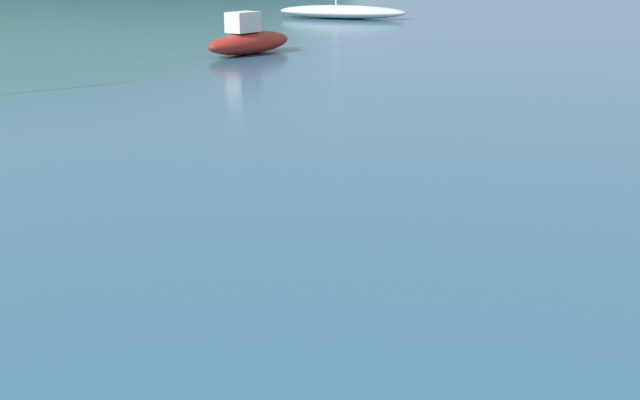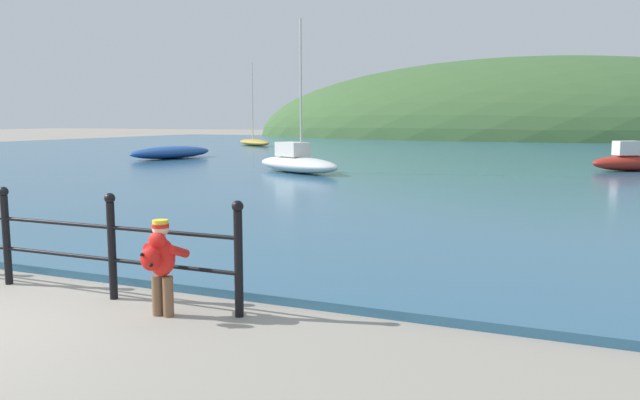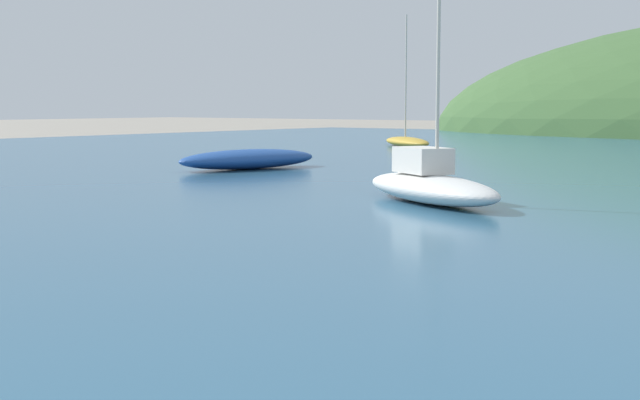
{
  "view_description": "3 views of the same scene",
  "coord_description": "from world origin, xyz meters",
  "px_view_note": "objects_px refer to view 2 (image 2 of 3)",
  "views": [
    {
      "loc": [
        -0.42,
        -0.78,
        2.91
      ],
      "look_at": [
        2.32,
        5.65,
        0.9
      ],
      "focal_mm": 50.0,
      "sensor_mm": 36.0,
      "label": 1
    },
    {
      "loc": [
        5.6,
        -3.89,
        2.02
      ],
      "look_at": [
        1.83,
        4.98,
        0.76
      ],
      "focal_mm": 35.0,
      "sensor_mm": 36.0,
      "label": 2
    },
    {
      "loc": [
        4.85,
        1.33,
        2.03
      ],
      "look_at": [
        0.2,
        7.46,
        1.2
      ],
      "focal_mm": 50.0,
      "sensor_mm": 36.0,
      "label": 3
    }
  ],
  "objects_px": {
    "boat_nearest_quay": "(254,142)",
    "boat_mid_harbor": "(297,162)",
    "child_in_coat": "(160,259)",
    "boat_red_dinghy": "(631,161)",
    "boat_twin_mast": "(171,152)"
  },
  "relations": [
    {
      "from": "boat_red_dinghy",
      "to": "boat_nearest_quay",
      "type": "distance_m",
      "value": 27.7
    },
    {
      "from": "child_in_coat",
      "to": "boat_twin_mast",
      "type": "xyz_separation_m",
      "value": [
        -14.62,
        20.04,
        -0.21
      ]
    },
    {
      "from": "child_in_coat",
      "to": "boat_mid_harbor",
      "type": "distance_m",
      "value": 16.31
    },
    {
      "from": "boat_twin_mast",
      "to": "boat_nearest_quay",
      "type": "bearing_deg",
      "value": 103.71
    },
    {
      "from": "child_in_coat",
      "to": "boat_red_dinghy",
      "type": "bearing_deg",
      "value": 75.03
    },
    {
      "from": "boat_red_dinghy",
      "to": "boat_twin_mast",
      "type": "height_order",
      "value": "boat_red_dinghy"
    },
    {
      "from": "boat_twin_mast",
      "to": "boat_nearest_quay",
      "type": "xyz_separation_m",
      "value": [
        -3.63,
        14.86,
        -0.04
      ]
    },
    {
      "from": "boat_red_dinghy",
      "to": "child_in_coat",
      "type": "bearing_deg",
      "value": -104.97
    },
    {
      "from": "child_in_coat",
      "to": "boat_red_dinghy",
      "type": "xyz_separation_m",
      "value": [
        5.53,
        20.7,
        -0.15
      ]
    },
    {
      "from": "boat_twin_mast",
      "to": "boat_mid_harbor",
      "type": "xyz_separation_m",
      "value": [
        8.99,
        -4.73,
        0.07
      ]
    },
    {
      "from": "boat_mid_harbor",
      "to": "child_in_coat",
      "type": "bearing_deg",
      "value": -69.81
    },
    {
      "from": "boat_nearest_quay",
      "to": "boat_mid_harbor",
      "type": "distance_m",
      "value": 23.3
    },
    {
      "from": "child_in_coat",
      "to": "boat_nearest_quay",
      "type": "bearing_deg",
      "value": 117.59
    },
    {
      "from": "child_in_coat",
      "to": "boat_twin_mast",
      "type": "height_order",
      "value": "child_in_coat"
    },
    {
      "from": "boat_nearest_quay",
      "to": "boat_mid_harbor",
      "type": "xyz_separation_m",
      "value": [
        12.61,
        -19.59,
        0.11
      ]
    }
  ]
}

